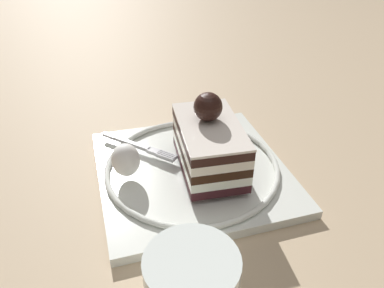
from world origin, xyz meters
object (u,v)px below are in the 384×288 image
(cake_slice, at_px, (209,143))
(fork, at_px, (140,147))
(whipped_cream_dollop, at_px, (126,160))
(dessert_plate, at_px, (192,169))

(cake_slice, height_order, fork, cake_slice)
(fork, bearing_deg, cake_slice, 60.16)
(whipped_cream_dollop, height_order, fork, whipped_cream_dollop)
(whipped_cream_dollop, bearing_deg, cake_slice, 92.58)
(cake_slice, bearing_deg, whipped_cream_dollop, -87.42)
(fork, bearing_deg, whipped_cream_dollop, -16.41)
(dessert_plate, distance_m, fork, 0.08)
(dessert_plate, relative_size, fork, 2.66)
(dessert_plate, relative_size, cake_slice, 2.12)
(cake_slice, distance_m, whipped_cream_dollop, 0.10)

